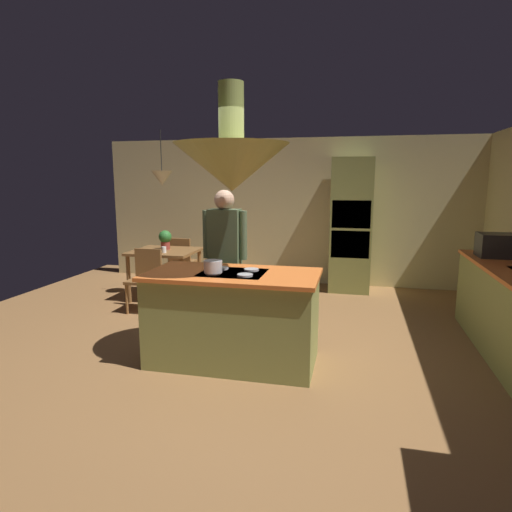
{
  "coord_description": "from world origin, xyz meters",
  "views": [
    {
      "loc": [
        1.17,
        -4.26,
        1.85
      ],
      "look_at": [
        0.1,
        0.4,
        1.0
      ],
      "focal_mm": 30.49,
      "sensor_mm": 36.0,
      "label": 1
    }
  ],
  "objects_px": {
    "cooking_pot_on_cooktop": "(213,266)",
    "person_at_island": "(225,253)",
    "chair_facing_island": "(146,275)",
    "cup_on_table": "(164,250)",
    "oven_tower": "(351,225)",
    "chair_by_back_wall": "(182,259)",
    "microwave_on_counter": "(499,245)",
    "kitchen_island": "(233,317)",
    "dining_table": "(165,257)",
    "potted_plant_on_table": "(165,239)"
  },
  "relations": [
    {
      "from": "cooking_pot_on_cooktop",
      "to": "person_at_island",
      "type": "bearing_deg",
      "value": 99.26
    },
    {
      "from": "person_at_island",
      "to": "potted_plant_on_table",
      "type": "height_order",
      "value": "person_at_island"
    },
    {
      "from": "chair_by_back_wall",
      "to": "cup_on_table",
      "type": "bearing_deg",
      "value": 95.84
    },
    {
      "from": "kitchen_island",
      "to": "oven_tower",
      "type": "relative_size",
      "value": 0.78
    },
    {
      "from": "oven_tower",
      "to": "cup_on_table",
      "type": "distance_m",
      "value": 3.05
    },
    {
      "from": "oven_tower",
      "to": "chair_facing_island",
      "type": "bearing_deg",
      "value": -147.24
    },
    {
      "from": "chair_by_back_wall",
      "to": "potted_plant_on_table",
      "type": "xyz_separation_m",
      "value": [
        -0.02,
        -0.58,
        0.42
      ]
    },
    {
      "from": "potted_plant_on_table",
      "to": "microwave_on_counter",
      "type": "relative_size",
      "value": 0.65
    },
    {
      "from": "person_at_island",
      "to": "potted_plant_on_table",
      "type": "xyz_separation_m",
      "value": [
        -1.42,
        1.46,
        -0.07
      ]
    },
    {
      "from": "person_at_island",
      "to": "cup_on_table",
      "type": "distance_m",
      "value": 1.77
    },
    {
      "from": "chair_facing_island",
      "to": "cooking_pot_on_cooktop",
      "type": "distance_m",
      "value": 2.26
    },
    {
      "from": "chair_facing_island",
      "to": "potted_plant_on_table",
      "type": "height_order",
      "value": "potted_plant_on_table"
    },
    {
      "from": "oven_tower",
      "to": "cup_on_table",
      "type": "relative_size",
      "value": 24.32
    },
    {
      "from": "cup_on_table",
      "to": "potted_plant_on_table",
      "type": "bearing_deg",
      "value": 110.38
    },
    {
      "from": "chair_facing_island",
      "to": "chair_by_back_wall",
      "type": "distance_m",
      "value": 1.32
    },
    {
      "from": "kitchen_island",
      "to": "person_at_island",
      "type": "relative_size",
      "value": 0.99
    },
    {
      "from": "potted_plant_on_table",
      "to": "cooking_pot_on_cooktop",
      "type": "relative_size",
      "value": 1.67
    },
    {
      "from": "kitchen_island",
      "to": "chair_by_back_wall",
      "type": "distance_m",
      "value": 3.24
    },
    {
      "from": "potted_plant_on_table",
      "to": "person_at_island",
      "type": "bearing_deg",
      "value": -45.82
    },
    {
      "from": "person_at_island",
      "to": "cup_on_table",
      "type": "height_order",
      "value": "person_at_island"
    },
    {
      "from": "chair_facing_island",
      "to": "dining_table",
      "type": "bearing_deg",
      "value": 90.0
    },
    {
      "from": "kitchen_island",
      "to": "oven_tower",
      "type": "height_order",
      "value": "oven_tower"
    },
    {
      "from": "oven_tower",
      "to": "microwave_on_counter",
      "type": "bearing_deg",
      "value": -44.37
    },
    {
      "from": "oven_tower",
      "to": "chair_by_back_wall",
      "type": "relative_size",
      "value": 2.52
    },
    {
      "from": "chair_facing_island",
      "to": "cup_on_table",
      "type": "relative_size",
      "value": 9.67
    },
    {
      "from": "kitchen_island",
      "to": "person_at_island",
      "type": "xyz_separation_m",
      "value": [
        -0.3,
        0.72,
        0.53
      ]
    },
    {
      "from": "oven_tower",
      "to": "microwave_on_counter",
      "type": "height_order",
      "value": "oven_tower"
    },
    {
      "from": "kitchen_island",
      "to": "chair_facing_island",
      "type": "distance_m",
      "value": 2.23
    },
    {
      "from": "kitchen_island",
      "to": "microwave_on_counter",
      "type": "bearing_deg",
      "value": 28.49
    },
    {
      "from": "dining_table",
      "to": "chair_by_back_wall",
      "type": "height_order",
      "value": "chair_by_back_wall"
    },
    {
      "from": "oven_tower",
      "to": "potted_plant_on_table",
      "type": "distance_m",
      "value": 3.02
    },
    {
      "from": "dining_table",
      "to": "cooking_pot_on_cooktop",
      "type": "distance_m",
      "value": 2.73
    },
    {
      "from": "dining_table",
      "to": "microwave_on_counter",
      "type": "bearing_deg",
      "value": -7.01
    },
    {
      "from": "person_at_island",
      "to": "microwave_on_counter",
      "type": "height_order",
      "value": "person_at_island"
    },
    {
      "from": "cup_on_table",
      "to": "microwave_on_counter",
      "type": "height_order",
      "value": "microwave_on_counter"
    },
    {
      "from": "microwave_on_counter",
      "to": "chair_by_back_wall",
      "type": "bearing_deg",
      "value": 164.99
    },
    {
      "from": "kitchen_island",
      "to": "oven_tower",
      "type": "distance_m",
      "value": 3.48
    },
    {
      "from": "oven_tower",
      "to": "cooking_pot_on_cooktop",
      "type": "relative_size",
      "value": 12.16
    },
    {
      "from": "oven_tower",
      "to": "microwave_on_counter",
      "type": "relative_size",
      "value": 4.76
    },
    {
      "from": "chair_facing_island",
      "to": "oven_tower",
      "type": "bearing_deg",
      "value": 32.76
    },
    {
      "from": "kitchen_island",
      "to": "person_at_island",
      "type": "height_order",
      "value": "person_at_island"
    },
    {
      "from": "kitchen_island",
      "to": "cup_on_table",
      "type": "distance_m",
      "value": 2.5
    },
    {
      "from": "dining_table",
      "to": "microwave_on_counter",
      "type": "relative_size",
      "value": 2.12
    },
    {
      "from": "kitchen_island",
      "to": "cup_on_table",
      "type": "bearing_deg",
      "value": 130.56
    },
    {
      "from": "potted_plant_on_table",
      "to": "oven_tower",
      "type": "bearing_deg",
      "value": 20.65
    },
    {
      "from": "cup_on_table",
      "to": "microwave_on_counter",
      "type": "distance_m",
      "value": 4.47
    },
    {
      "from": "chair_by_back_wall",
      "to": "cooking_pot_on_cooktop",
      "type": "height_order",
      "value": "cooking_pot_on_cooktop"
    },
    {
      "from": "potted_plant_on_table",
      "to": "cooking_pot_on_cooktop",
      "type": "height_order",
      "value": "cooking_pot_on_cooktop"
    },
    {
      "from": "dining_table",
      "to": "kitchen_island",
      "type": "bearing_deg",
      "value": -51.01
    },
    {
      "from": "person_at_island",
      "to": "microwave_on_counter",
      "type": "relative_size",
      "value": 3.76
    }
  ]
}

